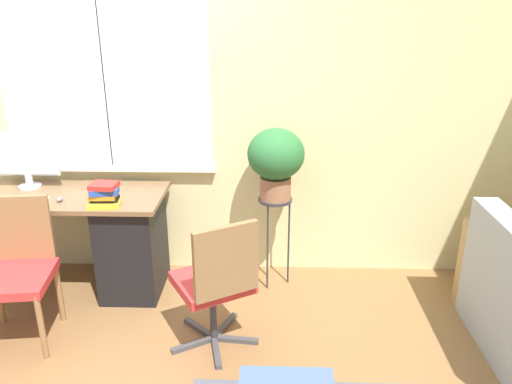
% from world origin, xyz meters
% --- Properties ---
extents(ground_plane, '(14.00, 14.00, 0.00)m').
position_xyz_m(ground_plane, '(0.00, 0.00, 0.00)').
color(ground_plane, olive).
extents(wall_back_with_window, '(9.00, 0.12, 2.70)m').
position_xyz_m(wall_back_with_window, '(-0.00, 0.68, 1.35)').
color(wall_back_with_window, beige).
rests_on(wall_back_with_window, ground_plane).
extents(desk, '(2.01, 0.60, 0.74)m').
position_xyz_m(desk, '(-0.59, 0.30, 0.40)').
color(desk, brown).
rests_on(desk, ground_plane).
extents(monitor, '(0.47, 0.16, 0.41)m').
position_xyz_m(monitor, '(-0.57, 0.44, 0.96)').
color(monitor, silver).
rests_on(monitor, desk).
extents(keyboard, '(0.43, 0.14, 0.02)m').
position_xyz_m(keyboard, '(-0.55, 0.14, 0.75)').
color(keyboard, silver).
rests_on(keyboard, desk).
extents(mouse, '(0.03, 0.06, 0.03)m').
position_xyz_m(mouse, '(-0.25, 0.17, 0.75)').
color(mouse, slate).
rests_on(mouse, desk).
extents(book_stack, '(0.23, 0.18, 0.15)m').
position_xyz_m(book_stack, '(0.08, 0.11, 0.81)').
color(book_stack, yellow).
rests_on(book_stack, desk).
extents(desk_chair_wooden, '(0.49, 0.50, 0.88)m').
position_xyz_m(desk_chair_wooden, '(-0.39, -0.26, 0.48)').
color(desk_chair_wooden, olive).
rests_on(desk_chair_wooden, ground_plane).
extents(office_chair_swivel, '(0.56, 0.57, 0.87)m').
position_xyz_m(office_chair_swivel, '(0.85, -0.36, 0.45)').
color(office_chair_swivel, '#47474C').
rests_on(office_chair_swivel, ground_plane).
extents(plant_stand, '(0.24, 0.24, 0.68)m').
position_xyz_m(plant_stand, '(1.20, 0.42, 0.59)').
color(plant_stand, '#333338').
rests_on(plant_stand, ground_plane).
extents(potted_plant, '(0.40, 0.40, 0.51)m').
position_xyz_m(potted_plant, '(1.20, 0.42, 0.98)').
color(potted_plant, '#9E6B4C').
rests_on(potted_plant, plant_stand).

